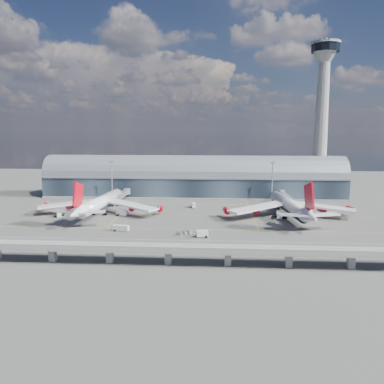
# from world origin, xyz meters

# --- Properties ---
(ground) EXTENTS (500.00, 500.00, 0.00)m
(ground) POSITION_xyz_m (0.00, 0.00, 0.00)
(ground) COLOR #474744
(ground) RESTS_ON ground
(taxi_lines) EXTENTS (200.00, 80.12, 0.01)m
(taxi_lines) POSITION_xyz_m (0.00, 22.11, 0.01)
(taxi_lines) COLOR gold
(taxi_lines) RESTS_ON ground
(terminal) EXTENTS (200.00, 30.00, 28.00)m
(terminal) POSITION_xyz_m (0.00, 77.99, 11.34)
(terminal) COLOR #1D2731
(terminal) RESTS_ON ground
(control_tower) EXTENTS (19.00, 19.00, 103.00)m
(control_tower) POSITION_xyz_m (85.00, 83.00, 51.64)
(control_tower) COLOR gray
(control_tower) RESTS_ON ground
(guideway) EXTENTS (220.00, 8.50, 7.20)m
(guideway) POSITION_xyz_m (-0.00, -55.00, 5.29)
(guideway) COLOR gray
(guideway) RESTS_ON ground
(floodlight_mast_left) EXTENTS (3.00, 0.70, 25.70)m
(floodlight_mast_left) POSITION_xyz_m (-50.00, 55.00, 13.63)
(floodlight_mast_left) COLOR gray
(floodlight_mast_left) RESTS_ON ground
(floodlight_mast_right) EXTENTS (3.00, 0.70, 25.70)m
(floodlight_mast_right) POSITION_xyz_m (50.00, 55.00, 13.63)
(floodlight_mast_right) COLOR gray
(floodlight_mast_right) RESTS_ON ground
(airliner_left) EXTENTS (68.56, 72.02, 21.95)m
(airliner_left) POSITION_xyz_m (-46.39, 17.78, 6.27)
(airliner_left) COLOR white
(airliner_left) RESTS_ON ground
(airliner_right) EXTENTS (68.72, 71.87, 22.79)m
(airliner_right) POSITION_xyz_m (53.90, 17.32, 5.91)
(airliner_right) COLOR white
(airliner_right) RESTS_ON ground
(jet_bridge_left) EXTENTS (4.40, 28.00, 7.25)m
(jet_bridge_left) POSITION_xyz_m (-42.76, 53.12, 5.18)
(jet_bridge_left) COLOR gray
(jet_bridge_left) RESTS_ON ground
(jet_bridge_right) EXTENTS (4.40, 32.00, 7.25)m
(jet_bridge_right) POSITION_xyz_m (57.19, 51.18, 5.18)
(jet_bridge_right) COLOR gray
(jet_bridge_right) RESTS_ON ground
(service_truck_0) EXTENTS (4.73, 6.64, 2.64)m
(service_truck_0) POSITION_xyz_m (-66.11, 10.99, 1.36)
(service_truck_0) COLOR silver
(service_truck_0) RESTS_ON ground
(service_truck_1) EXTENTS (5.23, 3.15, 2.84)m
(service_truck_1) POSITION_xyz_m (10.17, -21.95, 1.43)
(service_truck_1) COLOR silver
(service_truck_1) RESTS_ON ground
(service_truck_2) EXTENTS (7.54, 3.06, 2.65)m
(service_truck_2) POSITION_xyz_m (-26.68, -14.75, 1.38)
(service_truck_2) COLOR silver
(service_truck_2) RESTS_ON ground
(service_truck_3) EXTENTS (3.49, 7.10, 3.30)m
(service_truck_3) POSITION_xyz_m (48.18, 14.14, 1.69)
(service_truck_3) COLOR silver
(service_truck_3) RESTS_ON ground
(service_truck_4) EXTENTS (3.07, 5.08, 2.76)m
(service_truck_4) POSITION_xyz_m (2.72, 39.05, 1.39)
(service_truck_4) COLOR silver
(service_truck_4) RESTS_ON ground
(service_truck_5) EXTENTS (6.99, 4.69, 3.16)m
(service_truck_5) POSITION_xyz_m (-33.82, 16.01, 1.61)
(service_truck_5) COLOR silver
(service_truck_5) RESTS_ON ground
(cargo_train_0) EXTENTS (6.51, 4.37, 1.48)m
(cargo_train_0) POSITION_xyz_m (2.33, -18.61, 0.77)
(cargo_train_0) COLOR gray
(cargo_train_0) RESTS_ON ground
(cargo_train_1) EXTENTS (12.93, 5.74, 1.74)m
(cargo_train_1) POSITION_xyz_m (7.52, -33.36, 0.91)
(cargo_train_1) COLOR gray
(cargo_train_1) RESTS_ON ground
(cargo_train_2) EXTENTS (7.33, 1.80, 1.63)m
(cargo_train_2) POSITION_xyz_m (67.34, -34.73, 0.85)
(cargo_train_2) COLOR gray
(cargo_train_2) RESTS_ON ground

